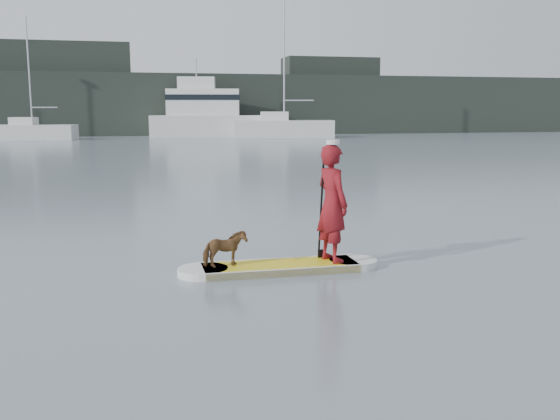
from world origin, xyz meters
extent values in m
plane|color=slate|center=(0.00, 0.00, 0.00)|extent=(140.00, 140.00, 0.00)
cube|color=yellow|center=(-0.82, -2.31, 0.06)|extent=(2.50, 0.81, 0.12)
cylinder|color=silver|center=(-2.07, -2.31, 0.06)|extent=(0.80, 0.80, 0.12)
cylinder|color=silver|center=(0.43, -2.31, 0.06)|extent=(0.80, 0.80, 0.12)
cube|color=silver|center=(-0.82, -1.94, 0.06)|extent=(2.50, 0.07, 0.12)
cube|color=silver|center=(-0.82, -2.68, 0.06)|extent=(2.50, 0.07, 0.12)
imported|color=maroon|center=(0.05, -2.31, 1.08)|extent=(0.63, 0.80, 1.91)
cylinder|color=silver|center=(0.05, -2.31, 2.07)|extent=(0.22, 0.22, 0.07)
imported|color=brown|center=(-1.72, -2.31, 0.41)|extent=(0.73, 0.45, 0.58)
cylinder|color=black|center=(-0.06, -2.06, 1.00)|extent=(0.03, 0.30, 1.89)
cube|color=black|center=(-0.06, -2.06, 0.10)|extent=(0.10, 0.02, 0.32)
cube|color=silver|center=(-11.23, 44.29, 0.63)|extent=(7.33, 3.58, 1.26)
cube|color=silver|center=(-11.92, 44.42, 1.58)|extent=(2.23, 1.97, 0.63)
cylinder|color=#B7B7BC|center=(-11.23, 44.29, 5.67)|extent=(0.13, 0.13, 8.82)
cylinder|color=#B7B7BC|center=(-10.17, 44.10, 2.70)|extent=(2.14, 0.48, 0.09)
cube|color=silver|center=(10.33, 43.40, 0.78)|extent=(9.28, 4.60, 1.56)
cube|color=silver|center=(9.46, 43.58, 1.94)|extent=(2.84, 2.48, 0.78)
cylinder|color=#B7B7BC|center=(10.33, 43.40, 7.22)|extent=(0.16, 0.16, 11.33)
cylinder|color=#B7B7BC|center=(11.64, 43.14, 3.33)|extent=(2.64, 0.64, 0.11)
cube|color=silver|center=(4.69, 47.03, 0.99)|extent=(12.56, 5.78, 1.98)
cube|color=silver|center=(3.50, 47.24, 3.19)|extent=(7.07, 4.10, 2.42)
cube|color=silver|center=(2.90, 47.34, 4.95)|extent=(3.69, 2.61, 1.10)
cube|color=black|center=(3.50, 47.24, 3.63)|extent=(7.20, 4.19, 0.49)
cylinder|color=#B7B7BC|center=(2.90, 47.34, 6.38)|extent=(0.11, 0.11, 1.76)
cube|color=black|center=(0.00, 53.00, 3.00)|extent=(90.00, 6.00, 6.00)
cube|color=black|center=(-10.00, 54.00, 4.50)|extent=(14.00, 4.00, 9.00)
cube|color=black|center=(18.00, 54.00, 4.00)|extent=(10.00, 4.00, 8.00)
camera|label=1|loc=(-3.08, -11.87, 2.60)|focal=40.00mm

